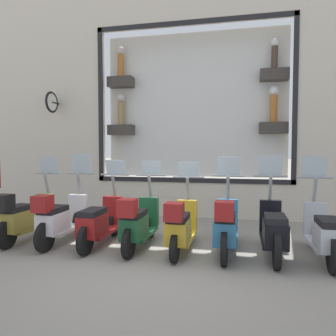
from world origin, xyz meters
name	(u,v)px	position (x,y,z in m)	size (l,w,h in m)	color
ground_plane	(160,260)	(0.00, 0.00, 0.00)	(120.00, 120.00, 0.00)	gray
building_facade	(193,2)	(3.60, 0.00, 5.56)	(1.21, 36.00, 10.89)	beige
scooter_silver_0	(324,234)	(0.52, -2.54, 0.44)	(1.80, 0.61, 1.65)	black
scooter_black_1	(273,231)	(0.52, -1.78, 0.45)	(1.81, 0.61, 1.67)	black
scooter_teal_2	(226,227)	(0.46, -1.02, 0.48)	(1.81, 0.60, 1.64)	black
scooter_yellow_3	(180,227)	(0.44, -0.26, 0.45)	(1.79, 0.60, 1.53)	black
scooter_green_4	(138,223)	(0.45, 0.51, 0.47)	(1.80, 0.60, 1.55)	black
scooter_red_5	(99,223)	(0.52, 1.27, 0.43)	(1.80, 0.60, 1.55)	black
scooter_white_6	(60,219)	(0.46, 2.03, 0.48)	(1.80, 0.61, 1.67)	black
scooter_olive_7	(24,217)	(0.46, 2.79, 0.47)	(1.80, 0.61, 1.61)	black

